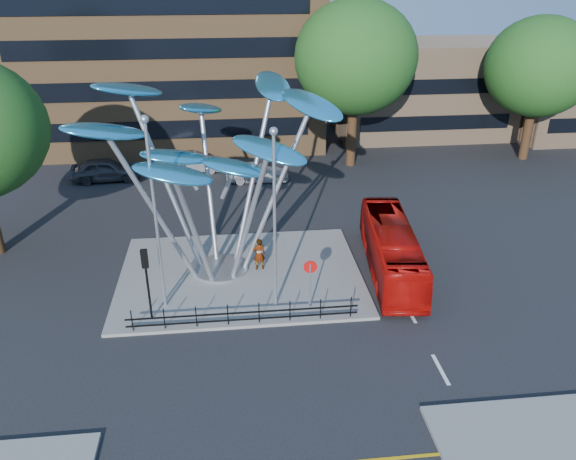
{
  "coord_description": "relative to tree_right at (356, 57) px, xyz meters",
  "views": [
    {
      "loc": [
        -1.29,
        -18.49,
        14.42
      ],
      "look_at": [
        1.18,
        4.0,
        3.43
      ],
      "focal_mm": 35.0,
      "sensor_mm": 36.0,
      "label": 1
    }
  ],
  "objects": [
    {
      "name": "tree_right",
      "position": [
        0.0,
        0.0,
        0.0
      ],
      "size": [
        8.8,
        8.8,
        12.11
      ],
      "color": "black",
      "rests_on": "ground"
    },
    {
      "name": "ground",
      "position": [
        -8.0,
        -22.0,
        -8.04
      ],
      "size": [
        120.0,
        120.0,
        0.0
      ],
      "primitive_type": "plane",
      "color": "black",
      "rests_on": "ground"
    },
    {
      "name": "parked_car_mid",
      "position": [
        -11.84,
        -0.19,
        -7.33
      ],
      "size": [
        4.41,
        1.81,
        1.42
      ],
      "primitive_type": "imported",
      "rotation": [
        0.0,
        0.0,
        1.5
      ],
      "color": "#A9ACB1",
      "rests_on": "ground"
    },
    {
      "name": "low_building_near",
      "position": [
        8.0,
        8.0,
        -4.04
      ],
      "size": [
        15.0,
        8.0,
        8.0
      ],
      "primitive_type": "cube",
      "color": "tan",
      "rests_on": "ground"
    },
    {
      "name": "traffic_light_island",
      "position": [
        -13.0,
        -19.5,
        -5.42
      ],
      "size": [
        0.28,
        0.18,
        3.42
      ],
      "color": "black",
      "rests_on": "traffic_island"
    },
    {
      "name": "street_lamp_right",
      "position": [
        -7.5,
        -19.0,
        -2.94
      ],
      "size": [
        0.36,
        0.36,
        8.3
      ],
      "color": "#9EA0A5",
      "rests_on": "traffic_island"
    },
    {
      "name": "traffic_island",
      "position": [
        -9.0,
        -16.0,
        -7.96
      ],
      "size": [
        12.0,
        9.0,
        0.15
      ],
      "primitive_type": "cube",
      "color": "slate",
      "rests_on": "ground"
    },
    {
      "name": "no_entry_sign_island",
      "position": [
        -6.0,
        -19.48,
        -6.22
      ],
      "size": [
        0.6,
        0.1,
        2.45
      ],
      "color": "#9EA0A5",
      "rests_on": "traffic_island"
    },
    {
      "name": "street_lamp_left",
      "position": [
        -12.5,
        -18.5,
        -2.68
      ],
      "size": [
        0.36,
        0.36,
        8.8
      ],
      "color": "#9EA0A5",
      "rests_on": "traffic_island"
    },
    {
      "name": "tree_far",
      "position": [
        14.0,
        0.0,
        -0.93
      ],
      "size": [
        8.0,
        8.0,
        10.81
      ],
      "color": "black",
      "rests_on": "ground"
    },
    {
      "name": "pedestrian_railing_front",
      "position": [
        -9.0,
        -20.3,
        -7.48
      ],
      "size": [
        10.0,
        0.06,
        1.0
      ],
      "color": "black",
      "rests_on": "traffic_island"
    },
    {
      "name": "leaf_sculpture",
      "position": [
        -10.07,
        -15.32,
        -1.16
      ],
      "size": [
        12.72,
        9.54,
        9.51
      ],
      "color": "#9EA0A5",
      "rests_on": "traffic_island"
    },
    {
      "name": "parked_car_left",
      "position": [
        -18.08,
        -1.43,
        -7.22
      ],
      "size": [
        4.89,
        2.23,
        1.63
      ],
      "primitive_type": "imported",
      "rotation": [
        0.0,
        0.0,
        1.64
      ],
      "color": "#393A40",
      "rests_on": "ground"
    },
    {
      "name": "red_bus",
      "position": [
        -1.4,
        -16.29,
        -6.79
      ],
      "size": [
        3.08,
        9.13,
        2.49
      ],
      "primitive_type": "imported",
      "rotation": [
        0.0,
        0.0,
        -0.11
      ],
      "color": "#B50C08",
      "rests_on": "ground"
    },
    {
      "name": "parked_car_right",
      "position": [
        -7.34,
        -2.66,
        -7.39
      ],
      "size": [
        4.47,
        1.85,
        1.29
      ],
      "primitive_type": "imported",
      "rotation": [
        0.0,
        0.0,
        1.56
      ],
      "color": "silver",
      "rests_on": "ground"
    },
    {
      "name": "pedestrian",
      "position": [
        -8.02,
        -15.63,
        -7.04
      ],
      "size": [
        0.66,
        0.47,
        1.7
      ],
      "primitive_type": "imported",
      "rotation": [
        0.0,
        0.0,
        3.25
      ],
      "color": "gray",
      "rests_on": "traffic_island"
    }
  ]
}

